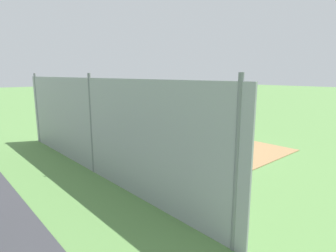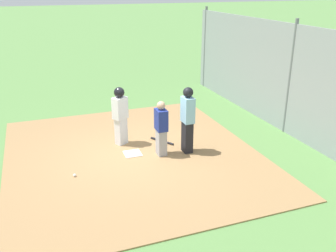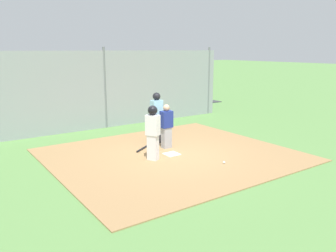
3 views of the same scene
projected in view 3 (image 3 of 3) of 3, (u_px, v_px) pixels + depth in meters
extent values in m
plane|color=#5B8947|center=(172.00, 155.00, 10.77)|extent=(140.00, 140.00, 0.00)
cube|color=#9E774C|center=(172.00, 155.00, 10.77)|extent=(7.20, 6.40, 0.03)
cube|color=white|center=(172.00, 154.00, 10.77)|extent=(0.45, 0.45, 0.02)
cube|color=#9E9EA3|center=(166.00, 138.00, 11.42)|extent=(0.30, 0.22, 0.70)
cube|color=navy|center=(166.00, 119.00, 11.28)|extent=(0.38, 0.26, 0.55)
sphere|color=tan|center=(166.00, 108.00, 11.20)|extent=(0.22, 0.22, 0.22)
cube|color=black|center=(157.00, 131.00, 12.01)|extent=(0.30, 0.23, 0.85)
cube|color=#8CC1E0|center=(157.00, 110.00, 11.84)|extent=(0.38, 0.27, 0.67)
sphere|color=black|center=(157.00, 96.00, 11.74)|extent=(0.26, 0.26, 0.26)
cube|color=silver|center=(153.00, 147.00, 10.18)|extent=(0.34, 0.37, 0.76)
cube|color=white|center=(153.00, 125.00, 10.03)|extent=(0.42, 0.46, 0.60)
sphere|color=tan|center=(153.00, 111.00, 9.93)|extent=(0.24, 0.24, 0.24)
sphere|color=black|center=(153.00, 110.00, 9.93)|extent=(0.29, 0.29, 0.29)
cylinder|color=black|center=(143.00, 148.00, 11.30)|extent=(0.69, 0.48, 0.06)
sphere|color=white|center=(224.00, 162.00, 9.88)|extent=(0.07, 0.07, 0.07)
cube|color=#93999E|center=(105.00, 90.00, 14.26)|extent=(12.00, 0.05, 3.20)
cylinder|color=slate|center=(209.00, 81.00, 17.42)|extent=(0.10, 0.10, 3.35)
cylinder|color=slate|center=(105.00, 88.00, 14.25)|extent=(0.10, 0.10, 3.35)
cube|color=#38383D|center=(67.00, 110.00, 18.65)|extent=(18.00, 5.20, 0.04)
cube|color=silver|center=(160.00, 93.00, 22.38)|extent=(4.28, 1.91, 0.64)
cube|color=silver|center=(158.00, 84.00, 22.17)|extent=(2.39, 1.68, 0.56)
cylinder|color=black|center=(171.00, 92.00, 23.81)|extent=(0.61, 0.21, 0.60)
cylinder|color=black|center=(185.00, 95.00, 22.40)|extent=(0.61, 0.21, 0.60)
cylinder|color=black|center=(136.00, 95.00, 22.40)|extent=(0.61, 0.21, 0.60)
cylinder|color=black|center=(148.00, 98.00, 21.00)|extent=(0.61, 0.21, 0.60)
cube|color=black|center=(118.00, 96.00, 20.96)|extent=(4.39, 2.23, 0.64)
cube|color=black|center=(120.00, 86.00, 20.90)|extent=(2.49, 1.85, 0.56)
cylinder|color=black|center=(101.00, 101.00, 19.64)|extent=(0.62, 0.26, 0.60)
cylinder|color=black|center=(93.00, 98.00, 21.11)|extent=(0.62, 0.26, 0.60)
cylinder|color=black|center=(144.00, 98.00, 20.86)|extent=(0.62, 0.26, 0.60)
cylinder|color=black|center=(134.00, 95.00, 22.33)|extent=(0.62, 0.26, 0.60)
cube|color=#235B38|center=(17.00, 106.00, 17.27)|extent=(4.28, 1.91, 0.64)
cube|color=#1E4E2F|center=(19.00, 94.00, 17.23)|extent=(2.39, 1.68, 0.56)
cylinder|color=black|center=(50.00, 108.00, 17.45)|extent=(0.61, 0.21, 0.60)
cylinder|color=black|center=(39.00, 104.00, 18.77)|extent=(0.61, 0.21, 0.60)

